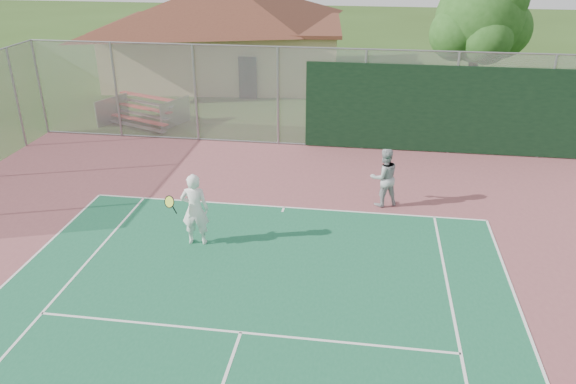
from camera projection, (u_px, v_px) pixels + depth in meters
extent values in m
cylinder|color=gray|center=(40.00, 88.00, 20.89)|extent=(0.08, 0.08, 3.50)
cylinder|color=gray|center=(116.00, 91.00, 20.50)|extent=(0.08, 0.08, 3.50)
cylinder|color=gray|center=(195.00, 94.00, 20.10)|extent=(0.08, 0.08, 3.50)
cylinder|color=gray|center=(278.00, 97.00, 19.70)|extent=(0.08, 0.08, 3.50)
cylinder|color=gray|center=(364.00, 101.00, 19.31)|extent=(0.08, 0.08, 3.50)
cylinder|color=gray|center=(453.00, 104.00, 18.91)|extent=(0.08, 0.08, 3.50)
cylinder|color=gray|center=(547.00, 108.00, 18.51)|extent=(0.08, 0.08, 3.50)
cylinder|color=gray|center=(307.00, 47.00, 18.84)|extent=(20.00, 0.05, 0.05)
cylinder|color=gray|center=(306.00, 144.00, 20.29)|extent=(20.00, 0.05, 0.05)
cube|color=#999EA0|center=(306.00, 98.00, 19.57)|extent=(20.00, 0.02, 3.50)
cube|color=black|center=(453.00, 110.00, 18.95)|extent=(10.00, 0.04, 3.00)
cylinder|color=gray|center=(17.00, 99.00, 19.55)|extent=(0.08, 0.08, 3.50)
cube|color=#CAB381|center=(228.00, 52.00, 29.02)|extent=(11.64, 8.29, 2.76)
cube|color=brown|center=(227.00, 24.00, 28.42)|extent=(12.13, 8.78, 0.17)
cube|color=black|center=(248.00, 78.00, 25.62)|extent=(0.83, 0.06, 1.93)
cube|color=#B43629|center=(139.00, 120.00, 22.01)|extent=(2.72, 1.30, 0.05)
cube|color=#B2B5BA|center=(137.00, 126.00, 21.88)|extent=(2.71, 1.28, 0.04)
cube|color=#B43629|center=(143.00, 108.00, 22.34)|extent=(2.72, 1.30, 0.05)
cube|color=#B2B5BA|center=(142.00, 114.00, 22.21)|extent=(2.71, 1.28, 0.04)
cube|color=#B43629|center=(147.00, 96.00, 22.67)|extent=(2.72, 1.30, 0.05)
cube|color=#B2B5BA|center=(146.00, 103.00, 22.53)|extent=(2.71, 1.28, 0.04)
cube|color=#B2B5BA|center=(112.00, 110.00, 22.57)|extent=(0.69, 1.59, 1.04)
cube|color=#B2B5BA|center=(175.00, 113.00, 22.22)|extent=(0.69, 1.59, 1.04)
cylinder|color=#362313|center=(471.00, 78.00, 23.33)|extent=(0.39, 0.39, 3.04)
sphere|color=#214D18|center=(480.00, 18.00, 22.33)|extent=(3.48, 3.48, 3.48)
sphere|color=#214D18|center=(502.00, 29.00, 22.67)|extent=(2.39, 2.39, 2.39)
sphere|color=#214D18|center=(457.00, 33.00, 22.28)|extent=(2.17, 2.17, 2.17)
sphere|color=#214D18|center=(487.00, 39.00, 21.70)|extent=(1.96, 1.96, 1.96)
sphere|color=#214D18|center=(467.00, 21.00, 23.24)|extent=(2.17, 2.17, 2.17)
imported|color=white|center=(195.00, 210.00, 13.54)|extent=(0.71, 0.50, 1.84)
imported|color=#A4A7A9|center=(384.00, 178.00, 15.52)|extent=(1.00, 0.90, 1.68)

